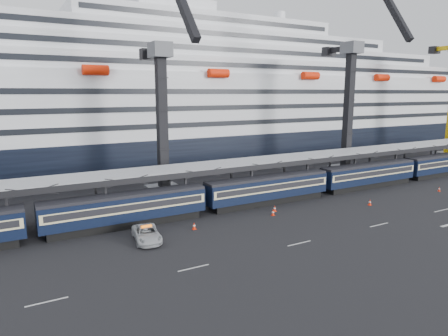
{
  "coord_description": "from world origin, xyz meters",
  "views": [
    {
      "loc": [
        -39.78,
        -34.22,
        15.31
      ],
      "look_at": [
        -15.08,
        10.0,
        5.71
      ],
      "focal_mm": 32.0,
      "sensor_mm": 36.0,
      "label": 1
    }
  ],
  "objects": [
    {
      "name": "lane_markings",
      "position": [
        8.15,
        -5.23,
        0.01
      ],
      "size": [
        111.0,
        4.27,
        0.02
      ],
      "color": "beige",
      "rests_on": "ground"
    },
    {
      "name": "train",
      "position": [
        -4.65,
        10.0,
        2.2
      ],
      "size": [
        133.05,
        3.0,
        4.05
      ],
      "color": "black",
      "rests_on": "ground"
    },
    {
      "name": "pickup_truck",
      "position": [
        -27.49,
        4.38,
        0.77
      ],
      "size": [
        3.36,
        5.84,
        1.53
      ],
      "primitive_type": "imported",
      "rotation": [
        0.0,
        0.0,
        -0.15
      ],
      "color": "#B1B5B9",
      "rests_on": "ground"
    },
    {
      "name": "crane_dark_mid",
      "position": [
        15.0,
        17.59,
        13.36
      ],
      "size": [
        4.5,
        18.24,
        39.64
      ],
      "color": "#4D4F55",
      "rests_on": "ground"
    },
    {
      "name": "traffic_cone_b",
      "position": [
        -21.64,
        5.23,
        0.42
      ],
      "size": [
        0.42,
        0.42,
        0.84
      ],
      "color": "#FF2708",
      "rests_on": "ground"
    },
    {
      "name": "traffic_cone_e",
      "position": [
        3.77,
        2.39,
        0.42
      ],
      "size": [
        0.43,
        0.43,
        0.85
      ],
      "color": "#FF2708",
      "rests_on": "ground"
    },
    {
      "name": "traffic_cone_f",
      "position": [
        19.68,
        2.58,
        0.36
      ],
      "size": [
        0.36,
        0.36,
        0.73
      ],
      "color": "#FF2708",
      "rests_on": "ground"
    },
    {
      "name": "traffic_cone_c",
      "position": [
        -10.72,
        5.08,
        0.41
      ],
      "size": [
        0.41,
        0.41,
        0.83
      ],
      "color": "#FF2708",
      "rests_on": "ground"
    },
    {
      "name": "traffic_cone_d",
      "position": [
        -9.51,
        6.38,
        0.42
      ],
      "size": [
        0.42,
        0.42,
        0.84
      ],
      "color": "#FF2708",
      "rests_on": "ground"
    },
    {
      "name": "crane_dark_near",
      "position": [
        -20.0,
        18.59,
        11.93
      ],
      "size": [
        4.5,
        17.75,
        35.08
      ],
      "color": "#4D4F55",
      "rests_on": "ground"
    },
    {
      "name": "cruise_ship",
      "position": [
        -1.08,
        45.99,
        12.34
      ],
      "size": [
        214.09,
        28.84,
        34.0
      ],
      "color": "black",
      "rests_on": "ground"
    },
    {
      "name": "canopy",
      "position": [
        0.0,
        14.0,
        5.25
      ],
      "size": [
        130.0,
        6.25,
        5.53
      ],
      "color": "#9B9DA3",
      "rests_on": "ground"
    },
    {
      "name": "ground",
      "position": [
        0.0,
        0.0,
        0.0
      ],
      "size": [
        260.0,
        260.0,
        0.0
      ],
      "primitive_type": "plane",
      "color": "black",
      "rests_on": "ground"
    }
  ]
}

